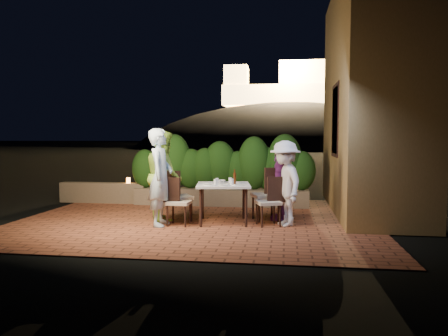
% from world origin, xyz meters
% --- Properties ---
extents(ground, '(400.00, 400.00, 0.00)m').
position_xyz_m(ground, '(0.00, 0.00, -0.02)').
color(ground, black).
rests_on(ground, ground).
extents(terrace_floor, '(7.00, 6.00, 0.15)m').
position_xyz_m(terrace_floor, '(0.00, 0.50, -0.07)').
color(terrace_floor, brown).
rests_on(terrace_floor, ground).
extents(building_wall, '(1.60, 5.00, 5.00)m').
position_xyz_m(building_wall, '(3.60, 2.00, 2.50)').
color(building_wall, olive).
rests_on(building_wall, ground).
extents(window_pane, '(0.08, 1.00, 1.40)m').
position_xyz_m(window_pane, '(2.82, 1.50, 2.00)').
color(window_pane, black).
rests_on(window_pane, building_wall).
extents(window_frame, '(0.06, 1.15, 1.55)m').
position_xyz_m(window_frame, '(2.81, 1.50, 2.00)').
color(window_frame, black).
rests_on(window_frame, building_wall).
extents(planter, '(4.20, 0.55, 0.40)m').
position_xyz_m(planter, '(0.20, 2.30, 0.20)').
color(planter, '#75644A').
rests_on(planter, ground).
extents(hedge, '(4.00, 0.70, 1.10)m').
position_xyz_m(hedge, '(0.20, 2.30, 0.95)').
color(hedge, '#1A4111').
rests_on(hedge, planter).
extents(parapet, '(2.20, 0.30, 0.50)m').
position_xyz_m(parapet, '(-2.80, 2.30, 0.25)').
color(parapet, '#75644A').
rests_on(parapet, ground).
extents(hill, '(52.00, 40.00, 22.00)m').
position_xyz_m(hill, '(2.00, 60.00, -4.00)').
color(hill, black).
rests_on(hill, ground).
extents(fortress, '(26.00, 8.00, 8.00)m').
position_xyz_m(fortress, '(2.00, 60.00, 10.50)').
color(fortress, '#FFCC7A').
rests_on(fortress, hill).
extents(dining_table, '(1.14, 1.14, 0.75)m').
position_xyz_m(dining_table, '(0.58, 0.14, 0.38)').
color(dining_table, white).
rests_on(dining_table, ground).
extents(plate_nw, '(0.24, 0.24, 0.01)m').
position_xyz_m(plate_nw, '(0.35, -0.10, 0.76)').
color(plate_nw, white).
rests_on(plate_nw, dining_table).
extents(plate_sw, '(0.21, 0.21, 0.01)m').
position_xyz_m(plate_sw, '(0.25, 0.30, 0.76)').
color(plate_sw, white).
rests_on(plate_sw, dining_table).
extents(plate_ne, '(0.24, 0.24, 0.01)m').
position_xyz_m(plate_ne, '(0.87, -0.05, 0.76)').
color(plate_ne, white).
rests_on(plate_ne, dining_table).
extents(plate_se, '(0.24, 0.24, 0.01)m').
position_xyz_m(plate_se, '(0.82, 0.44, 0.76)').
color(plate_se, white).
rests_on(plate_se, dining_table).
extents(plate_centre, '(0.23, 0.23, 0.01)m').
position_xyz_m(plate_centre, '(0.61, 0.14, 0.76)').
color(plate_centre, white).
rests_on(plate_centre, dining_table).
extents(plate_front, '(0.21, 0.21, 0.01)m').
position_xyz_m(plate_front, '(0.64, -0.17, 0.76)').
color(plate_front, white).
rests_on(plate_front, dining_table).
extents(glass_nw, '(0.07, 0.07, 0.11)m').
position_xyz_m(glass_nw, '(0.46, -0.06, 0.81)').
color(glass_nw, silver).
rests_on(glass_nw, dining_table).
extents(glass_sw, '(0.06, 0.06, 0.10)m').
position_xyz_m(glass_sw, '(0.44, 0.27, 0.80)').
color(glass_sw, silver).
rests_on(glass_sw, dining_table).
extents(glass_ne, '(0.07, 0.07, 0.12)m').
position_xyz_m(glass_ne, '(0.76, 0.05, 0.81)').
color(glass_ne, silver).
rests_on(glass_ne, dining_table).
extents(glass_se, '(0.06, 0.06, 0.11)m').
position_xyz_m(glass_se, '(0.69, 0.34, 0.80)').
color(glass_se, silver).
rests_on(glass_se, dining_table).
extents(beer_bottle, '(0.05, 0.05, 0.28)m').
position_xyz_m(beer_bottle, '(0.79, 0.20, 0.89)').
color(beer_bottle, '#431E0B').
rests_on(beer_bottle, dining_table).
extents(bowl, '(0.24, 0.24, 0.04)m').
position_xyz_m(bowl, '(0.48, 0.46, 0.77)').
color(bowl, white).
rests_on(bowl, dining_table).
extents(chair_left_front, '(0.43, 0.43, 0.89)m').
position_xyz_m(chair_left_front, '(-0.21, -0.21, 0.45)').
color(chair_left_front, black).
rests_on(chair_left_front, ground).
extents(chair_left_back, '(0.63, 0.63, 0.99)m').
position_xyz_m(chair_left_back, '(-0.31, 0.22, 0.49)').
color(chair_left_back, black).
rests_on(chair_left_back, ground).
extents(chair_right_front, '(0.54, 0.54, 0.91)m').
position_xyz_m(chair_right_front, '(1.45, -0.00, 0.46)').
color(chair_right_front, black).
rests_on(chair_right_front, ground).
extents(chair_right_back, '(0.63, 0.63, 1.05)m').
position_xyz_m(chair_right_back, '(1.37, 0.49, 0.52)').
color(chair_right_back, black).
rests_on(chair_right_back, ground).
extents(diner_blue, '(0.45, 0.67, 1.81)m').
position_xyz_m(diner_blue, '(-0.54, -0.27, 0.90)').
color(diner_blue, silver).
rests_on(diner_blue, ground).
extents(diner_green, '(0.99, 1.08, 1.79)m').
position_xyz_m(diner_green, '(-0.63, 0.26, 0.89)').
color(diner_green, '#8DBD3B').
rests_on(diner_green, ground).
extents(diner_white, '(0.94, 1.17, 1.58)m').
position_xyz_m(diner_white, '(1.75, 0.03, 0.79)').
color(diner_white, white).
rests_on(diner_white, ground).
extents(diner_purple, '(0.47, 0.93, 1.53)m').
position_xyz_m(diner_purple, '(1.66, 0.61, 0.77)').
color(diner_purple, '#762A7E').
rests_on(diner_purple, ground).
extents(parapet_lamp, '(0.10, 0.10, 0.14)m').
position_xyz_m(parapet_lamp, '(-2.13, 2.30, 0.57)').
color(parapet_lamp, orange).
rests_on(parapet_lamp, parapet).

